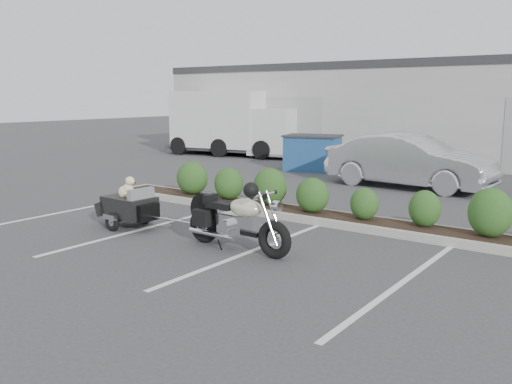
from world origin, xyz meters
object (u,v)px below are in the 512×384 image
Objects in this scene: motorcycle at (236,221)px; sedan at (409,161)px; delivery_truck at (233,125)px; pet_trailer at (129,206)px; dumpster at (313,153)px.

sedan is (0.02, 8.06, 0.27)m from motorcycle.
delivery_truck is at bearing 130.81° from motorcycle.
pet_trailer is 0.82× the size of dumpster.
sedan reaches higher than motorcycle.
sedan is 10.34m from delivery_truck.
motorcycle is 0.35× the size of delivery_truck.
motorcycle reaches higher than dumpster.
delivery_truck is at bearing 121.75° from pet_trailer.
dumpster is (-4.12, 1.54, -0.14)m from sedan.
motorcycle reaches higher than pet_trailer.
delivery_truck is (-6.77, 11.90, 0.91)m from pet_trailer.
motorcycle is 1.03× the size of dumpster.
pet_trailer is 9.67m from dumpster.
pet_trailer is at bearing 163.80° from sedan.
delivery_truck is (-9.57, 3.86, 0.58)m from sedan.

